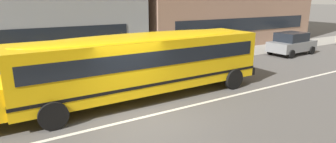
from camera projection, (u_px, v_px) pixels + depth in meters
ground_plane at (140, 118)px, 9.56m from camera, size 400.00×400.00×0.00m
sidewalk_far at (86, 73)px, 15.41m from camera, size 120.00×3.00×0.01m
lane_centreline at (140, 118)px, 9.56m from camera, size 110.00×0.16×0.01m
school_bus at (141, 61)px, 11.14m from camera, size 12.00×2.84×2.68m
parked_car_grey_under_tree at (292, 43)px, 20.24m from camera, size 3.99×2.06×1.64m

